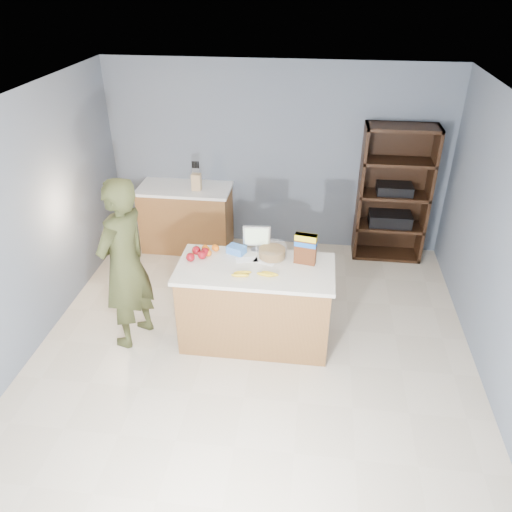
# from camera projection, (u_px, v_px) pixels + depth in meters

# --- Properties ---
(floor) EXTENTS (4.50, 5.00, 0.02)m
(floor) POSITION_uv_depth(u_px,v_px,m) (252.00, 357.00, 5.11)
(floor) COLOR beige
(floor) RESTS_ON ground
(walls) EXTENTS (4.52, 5.02, 2.51)m
(walls) POSITION_uv_depth(u_px,v_px,m) (251.00, 211.00, 4.27)
(walls) COLOR slate
(walls) RESTS_ON ground
(counter_peninsula) EXTENTS (1.56, 0.76, 0.90)m
(counter_peninsula) POSITION_uv_depth(u_px,v_px,m) (255.00, 307.00, 5.16)
(counter_peninsula) COLOR brown
(counter_peninsula) RESTS_ON ground
(back_cabinet) EXTENTS (1.24, 0.62, 0.90)m
(back_cabinet) POSITION_uv_depth(u_px,v_px,m) (187.00, 217.00, 6.89)
(back_cabinet) COLOR brown
(back_cabinet) RESTS_ON ground
(shelving_unit) EXTENTS (0.90, 0.40, 1.80)m
(shelving_unit) POSITION_uv_depth(u_px,v_px,m) (393.00, 196.00, 6.51)
(shelving_unit) COLOR black
(shelving_unit) RESTS_ON ground
(person) EXTENTS (0.63, 0.77, 1.82)m
(person) POSITION_uv_depth(u_px,v_px,m) (125.00, 265.00, 4.93)
(person) COLOR #363A1C
(person) RESTS_ON ground
(knife_block) EXTENTS (0.12, 0.10, 0.31)m
(knife_block) POSITION_uv_depth(u_px,v_px,m) (196.00, 181.00, 6.53)
(knife_block) COLOR tan
(knife_block) RESTS_ON back_cabinet
(envelopes) EXTENTS (0.42, 0.18, 0.00)m
(envelopes) POSITION_uv_depth(u_px,v_px,m) (256.00, 261.00, 5.02)
(envelopes) COLOR white
(envelopes) RESTS_ON counter_peninsula
(bananas) EXTENTS (0.46, 0.13, 0.04)m
(bananas) POSITION_uv_depth(u_px,v_px,m) (255.00, 274.00, 4.77)
(bananas) COLOR yellow
(bananas) RESTS_ON counter_peninsula
(apples) EXTENTS (0.21, 0.23, 0.09)m
(apples) POSITION_uv_depth(u_px,v_px,m) (198.00, 254.00, 5.05)
(apples) COLOR maroon
(apples) RESTS_ON counter_peninsula
(oranges) EXTENTS (0.27, 0.19, 0.07)m
(oranges) POSITION_uv_depth(u_px,v_px,m) (206.00, 250.00, 5.14)
(oranges) COLOR orange
(oranges) RESTS_ON counter_peninsula
(blue_carton) EXTENTS (0.21, 0.18, 0.08)m
(blue_carton) POSITION_uv_depth(u_px,v_px,m) (236.00, 250.00, 5.13)
(blue_carton) COLOR blue
(blue_carton) RESTS_ON counter_peninsula
(salad_bowl) EXTENTS (0.30, 0.30, 0.13)m
(salad_bowl) POSITION_uv_depth(u_px,v_px,m) (272.00, 252.00, 5.06)
(salad_bowl) COLOR #267219
(salad_bowl) RESTS_ON counter_peninsula
(tv) EXTENTS (0.28, 0.12, 0.28)m
(tv) POSITION_uv_depth(u_px,v_px,m) (257.00, 237.00, 5.12)
(tv) COLOR silver
(tv) RESTS_ON counter_peninsula
(cereal_box) EXTENTS (0.22, 0.12, 0.32)m
(cereal_box) POSITION_uv_depth(u_px,v_px,m) (306.00, 247.00, 4.89)
(cereal_box) COLOR #592B14
(cereal_box) RESTS_ON counter_peninsula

